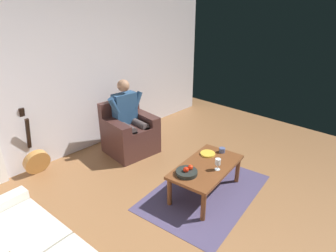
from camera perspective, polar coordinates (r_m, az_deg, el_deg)
ground_plane at (r=3.62m, az=11.76°, el=-18.24°), size 6.82×6.82×0.00m
wall_back at (r=4.92m, az=-16.69°, el=9.78°), size 5.74×0.06×2.58m
rug at (r=4.04m, az=7.27°, el=-12.76°), size 1.90×1.39×0.01m
armchair at (r=4.90m, az=-7.64°, el=-1.51°), size 0.81×0.78×0.86m
person_seated at (r=4.75m, az=-7.71°, el=2.09°), size 0.66×0.59×1.24m
coffee_table at (r=3.84m, az=7.55°, el=-8.45°), size 1.13×0.71×0.42m
guitar at (r=4.71m, az=-24.57°, el=-6.05°), size 0.38×0.31×1.00m
wine_glass_near at (r=3.69m, az=9.80°, el=-7.11°), size 0.07×0.07×0.15m
fruit_bowl at (r=3.59m, az=3.74°, el=-9.02°), size 0.27×0.27×0.11m
decorative_dish at (r=4.06m, az=7.85°, el=-5.44°), size 0.21×0.21×0.02m
candle_jar at (r=4.14m, az=10.63°, el=-4.71°), size 0.09×0.09×0.07m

